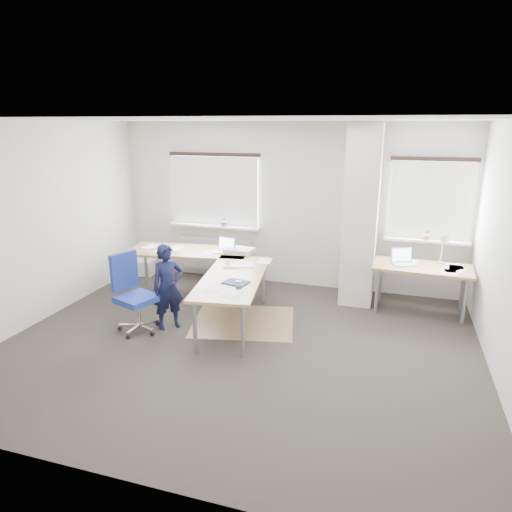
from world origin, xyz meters
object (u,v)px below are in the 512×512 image
(desk_main, at_px, (212,264))
(task_chair, at_px, (136,310))
(desk_side, at_px, (422,269))
(person, at_px, (168,287))

(desk_main, height_order, task_chair, task_chair)
(desk_main, bearing_deg, task_chair, -129.90)
(desk_side, relative_size, task_chair, 1.32)
(desk_main, xyz_separation_m, desk_side, (3.06, 0.72, -0.01))
(desk_main, relative_size, desk_side, 1.92)
(desk_side, bearing_deg, task_chair, -151.06)
(task_chair, height_order, person, person)
(desk_side, bearing_deg, desk_main, -163.81)
(desk_side, relative_size, person, 1.19)
(task_chair, bearing_deg, desk_side, 46.32)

